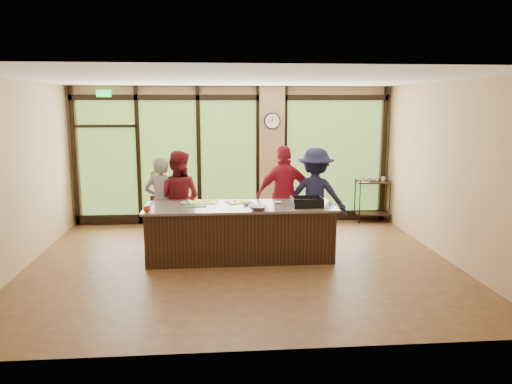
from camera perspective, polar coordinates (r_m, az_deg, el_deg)
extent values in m
plane|color=#4E2E1B|center=(8.38, -1.70, -8.13)|extent=(7.00, 7.00, 0.00)
plane|color=white|center=(7.98, -1.82, 12.81)|extent=(7.00, 7.00, 0.00)
plane|color=tan|center=(11.02, -2.64, 4.22)|extent=(7.00, 0.00, 7.00)
plane|color=tan|center=(8.60, -25.76, 1.59)|extent=(0.00, 6.00, 6.00)
plane|color=tan|center=(8.95, 21.25, 2.20)|extent=(0.00, 6.00, 6.00)
cube|color=tan|center=(11.03, 1.81, 4.23)|extent=(0.55, 0.12, 3.00)
cube|color=black|center=(10.92, -2.68, 10.73)|extent=(6.90, 0.08, 0.12)
cube|color=black|center=(11.19, -2.57, -2.85)|extent=(6.90, 0.08, 0.20)
cube|color=#19D83F|center=(11.09, -17.00, 10.72)|extent=(0.30, 0.04, 0.14)
cube|color=#325C20|center=(11.22, -16.57, 3.66)|extent=(1.20, 0.02, 2.50)
cube|color=#325C20|center=(11.03, -9.93, 3.82)|extent=(1.20, 0.02, 2.50)
cube|color=#325C20|center=(10.99, -3.15, 3.94)|extent=(1.20, 0.02, 2.50)
cube|color=#325C20|center=(11.31, 8.86, 4.00)|extent=(2.10, 0.02, 2.50)
cube|color=black|center=(11.35, -20.07, 3.79)|extent=(0.08, 0.08, 3.00)
cube|color=black|center=(11.08, -13.30, 3.99)|extent=(0.08, 0.08, 3.00)
cube|color=black|center=(10.97, -6.55, 4.13)|extent=(0.08, 0.08, 3.00)
cube|color=black|center=(11.01, 0.24, 4.22)|extent=(0.08, 0.08, 3.00)
cube|color=black|center=(11.08, 3.34, 4.24)|extent=(0.08, 0.08, 3.00)
cube|color=black|center=(11.62, 14.43, 4.21)|extent=(0.08, 0.08, 3.00)
cube|color=black|center=(8.55, -1.83, -4.70)|extent=(3.10, 1.00, 0.88)
cube|color=#70675C|center=(8.44, -1.85, -1.68)|extent=(3.20, 1.10, 0.04)
cylinder|color=black|center=(10.91, 1.87, 8.11)|extent=(0.36, 0.04, 0.36)
cylinder|color=white|center=(10.89, 1.88, 8.11)|extent=(0.31, 0.01, 0.31)
cube|color=black|center=(10.89, 1.89, 8.37)|extent=(0.01, 0.00, 0.11)
cube|color=black|center=(10.88, 1.62, 8.11)|extent=(0.09, 0.00, 0.01)
imported|color=gray|center=(9.22, -10.73, -1.22)|extent=(0.67, 0.49, 1.69)
imported|color=maroon|center=(9.27, -8.87, -0.79)|extent=(1.05, 0.94, 1.78)
imported|color=maroon|center=(9.27, 3.30, -0.41)|extent=(1.16, 0.64, 1.87)
imported|color=#181A36|center=(9.37, 6.79, -0.52)|extent=(1.33, 1.01, 1.82)
cube|color=black|center=(8.39, 5.83, -1.35)|extent=(0.52, 0.41, 0.09)
imported|color=silver|center=(8.07, 0.25, -1.81)|extent=(0.40, 0.40, 0.07)
cube|color=#438831|center=(8.48, -6.97, -1.52)|extent=(0.40, 0.30, 0.01)
cube|color=yellow|center=(8.77, -5.90, -1.11)|extent=(0.50, 0.42, 0.01)
cube|color=yellow|center=(8.71, -1.95, -1.14)|extent=(0.50, 0.43, 0.01)
imported|color=white|center=(8.55, -8.06, -1.31)|extent=(0.20, 0.20, 0.05)
imported|color=white|center=(8.49, -1.01, -1.32)|extent=(0.19, 0.19, 0.05)
imported|color=white|center=(8.60, 2.41, -1.21)|extent=(0.16, 0.16, 0.03)
imported|color=#B72E12|center=(8.08, -12.38, -1.96)|extent=(0.15, 0.15, 0.09)
cube|color=black|center=(10.43, -10.83, -2.38)|extent=(0.44, 0.44, 0.81)
imported|color=brown|center=(10.33, -10.93, 0.51)|extent=(0.27, 0.27, 0.26)
cube|color=black|center=(11.53, 13.06, -2.36)|extent=(0.78, 0.50, 0.03)
cube|color=black|center=(11.40, 13.20, 1.12)|extent=(0.78, 0.50, 0.03)
cylinder|color=black|center=(11.20, 11.77, -1.19)|extent=(0.03, 0.03, 0.95)
cylinder|color=black|center=(11.41, 15.03, -1.11)|extent=(0.03, 0.03, 0.95)
cylinder|color=black|center=(11.56, 11.23, -0.82)|extent=(0.03, 0.03, 0.95)
cylinder|color=black|center=(11.76, 14.41, -0.76)|extent=(0.03, 0.03, 0.95)
imported|color=silver|center=(11.33, 12.09, 1.44)|extent=(0.12, 0.12, 0.10)
imported|color=silver|center=(11.37, 12.86, 1.44)|extent=(0.12, 0.12, 0.10)
imported|color=silver|center=(11.42, 13.62, 1.45)|extent=(0.12, 0.12, 0.10)
imported|color=silver|center=(11.47, 14.32, 1.46)|extent=(0.12, 0.12, 0.10)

